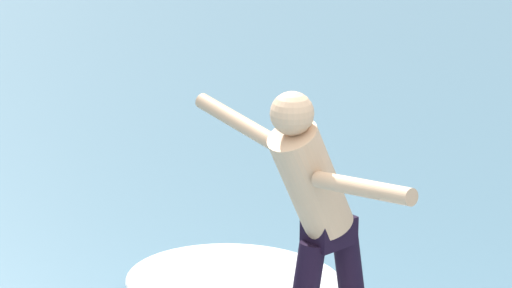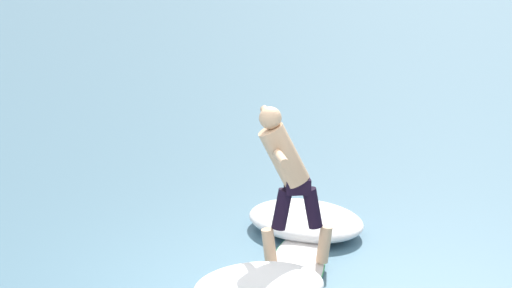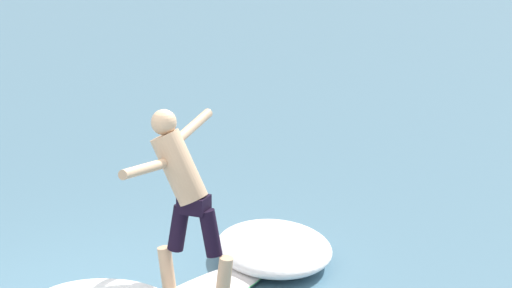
% 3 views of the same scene
% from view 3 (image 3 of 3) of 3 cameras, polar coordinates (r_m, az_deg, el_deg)
% --- Properties ---
extents(surfer, '(0.82, 1.65, 1.73)m').
position_cam_3_polar(surfer, '(10.94, -3.51, -1.99)').
color(surfer, tan).
rests_on(surfer, surfboard).
extents(wave_foam_at_tail, '(1.85, 1.85, 0.29)m').
position_cam_3_polar(wave_foam_at_tail, '(12.12, 0.83, -4.92)').
color(wave_foam_at_tail, white).
rests_on(wave_foam_at_tail, ground).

